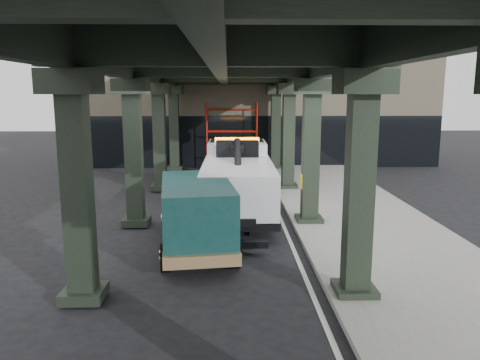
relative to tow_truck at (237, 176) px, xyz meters
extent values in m
plane|color=black|center=(-0.14, -4.02, -1.39)|extent=(90.00, 90.00, 0.00)
cube|color=gray|center=(4.36, -2.02, -1.31)|extent=(5.00, 40.00, 0.15)
cube|color=silver|center=(1.56, -2.02, -1.38)|extent=(0.12, 38.00, 0.01)
cube|color=black|center=(2.46, -8.02, 1.11)|extent=(0.55, 0.55, 5.00)
cube|color=black|center=(2.46, -8.02, 3.36)|extent=(1.10, 1.10, 0.50)
cube|color=black|center=(2.46, -8.02, -1.21)|extent=(0.90, 0.90, 0.24)
cube|color=black|center=(2.46, -2.02, 1.11)|extent=(0.55, 0.55, 5.00)
cube|color=black|center=(2.46, -2.02, 3.36)|extent=(1.10, 1.10, 0.50)
cube|color=black|center=(2.46, -2.02, -1.21)|extent=(0.90, 0.90, 0.24)
cube|color=black|center=(2.46, 3.98, 1.11)|extent=(0.55, 0.55, 5.00)
cube|color=black|center=(2.46, 3.98, 3.36)|extent=(1.10, 1.10, 0.50)
cube|color=black|center=(2.46, 3.98, -1.21)|extent=(0.90, 0.90, 0.24)
cube|color=black|center=(2.46, 9.98, 1.11)|extent=(0.55, 0.55, 5.00)
cube|color=black|center=(2.46, 9.98, 3.36)|extent=(1.10, 1.10, 0.50)
cube|color=black|center=(2.46, 9.98, -1.21)|extent=(0.90, 0.90, 0.24)
cube|color=black|center=(-3.54, -8.02, 1.11)|extent=(0.55, 0.55, 5.00)
cube|color=black|center=(-3.54, -8.02, 3.36)|extent=(1.10, 1.10, 0.50)
cube|color=black|center=(-3.54, -8.02, -1.21)|extent=(0.90, 0.90, 0.24)
cube|color=black|center=(-3.54, -2.02, 1.11)|extent=(0.55, 0.55, 5.00)
cube|color=black|center=(-3.54, -2.02, 3.36)|extent=(1.10, 1.10, 0.50)
cube|color=black|center=(-3.54, -2.02, -1.21)|extent=(0.90, 0.90, 0.24)
cube|color=black|center=(-3.54, 3.98, 1.11)|extent=(0.55, 0.55, 5.00)
cube|color=black|center=(-3.54, 3.98, 3.36)|extent=(1.10, 1.10, 0.50)
cube|color=black|center=(-3.54, 3.98, -1.21)|extent=(0.90, 0.90, 0.24)
cube|color=black|center=(-3.54, 9.98, 1.11)|extent=(0.55, 0.55, 5.00)
cube|color=black|center=(-3.54, 9.98, 3.36)|extent=(1.10, 1.10, 0.50)
cube|color=black|center=(-3.54, 9.98, -1.21)|extent=(0.90, 0.90, 0.24)
cube|color=black|center=(2.46, -2.02, 4.16)|extent=(0.35, 32.00, 1.10)
cube|color=black|center=(-3.54, -2.02, 4.16)|extent=(0.35, 32.00, 1.10)
cube|color=black|center=(-0.54, -2.02, 4.16)|extent=(0.35, 32.00, 1.10)
cube|color=black|center=(-0.54, -2.02, 4.86)|extent=(7.40, 32.00, 0.30)
cube|color=#C6B793|center=(1.86, 15.98, 2.61)|extent=(22.00, 10.00, 8.00)
cylinder|color=#B51D0E|center=(-1.64, 10.88, 0.61)|extent=(0.08, 0.08, 4.00)
cylinder|color=#B51D0E|center=(-1.64, 10.08, 0.61)|extent=(0.08, 0.08, 4.00)
cylinder|color=#B51D0E|center=(1.36, 10.88, 0.61)|extent=(0.08, 0.08, 4.00)
cylinder|color=#B51D0E|center=(1.36, 10.08, 0.61)|extent=(0.08, 0.08, 4.00)
cylinder|color=#B51D0E|center=(-0.14, 10.88, -0.39)|extent=(3.00, 0.08, 0.08)
cylinder|color=#B51D0E|center=(-0.14, 10.88, 0.91)|extent=(3.00, 0.08, 0.08)
cylinder|color=#B51D0E|center=(-0.14, 10.88, 2.21)|extent=(3.00, 0.08, 0.08)
cube|color=black|center=(-0.01, -0.53, -0.67)|extent=(1.11, 7.72, 0.26)
cube|color=white|center=(0.02, 2.09, 0.20)|extent=(2.44, 2.49, 1.85)
cube|color=white|center=(0.03, 3.17, -0.31)|extent=(2.42, 0.74, 0.93)
cube|color=black|center=(0.02, 2.34, 0.72)|extent=(2.28, 1.36, 0.87)
cube|color=white|center=(-0.02, -1.72, 0.00)|extent=(2.52, 5.17, 1.44)
cube|color=orange|center=(0.02, 1.88, 1.23)|extent=(1.85, 0.31, 0.16)
cube|color=black|center=(0.00, 0.34, 1.03)|extent=(1.65, 0.63, 0.62)
cylinder|color=black|center=(-0.02, -1.51, 0.77)|extent=(0.28, 3.60, 1.38)
cube|color=black|center=(-0.04, -4.34, -1.03)|extent=(0.32, 1.44, 0.19)
cube|color=black|center=(-0.05, -5.06, -1.08)|extent=(1.65, 0.27, 0.19)
cylinder|color=black|center=(-1.11, 2.41, -0.82)|extent=(0.37, 1.13, 1.13)
cylinder|color=silver|center=(-1.11, 2.41, -0.82)|extent=(0.41, 0.63, 0.62)
cylinder|color=black|center=(1.16, 2.38, -0.82)|extent=(0.37, 1.13, 1.13)
cylinder|color=silver|center=(1.16, 2.38, -0.82)|extent=(0.41, 0.63, 0.62)
cylinder|color=black|center=(-1.14, -0.99, -0.82)|extent=(0.37, 1.13, 1.13)
cylinder|color=silver|center=(-1.14, -0.99, -0.82)|extent=(0.41, 0.63, 0.62)
cylinder|color=black|center=(1.12, -1.01, -0.82)|extent=(0.37, 1.13, 1.13)
cylinder|color=silver|center=(1.12, -1.01, -0.82)|extent=(0.41, 0.63, 0.62)
cylinder|color=black|center=(-1.15, -2.32, -0.82)|extent=(0.37, 1.13, 1.13)
cylinder|color=silver|center=(-1.15, -2.32, -0.82)|extent=(0.41, 0.63, 0.62)
cylinder|color=black|center=(1.11, -2.35, -0.82)|extent=(0.37, 1.13, 1.13)
cylinder|color=silver|center=(1.11, -2.35, -0.82)|extent=(0.41, 0.63, 0.62)
cube|color=#103B3A|center=(-1.57, -2.43, -0.54)|extent=(1.95, 1.21, 0.81)
cube|color=#103B3A|center=(-1.26, -4.88, -0.18)|extent=(2.39, 4.25, 1.75)
cube|color=#95754B|center=(-1.30, -4.52, -0.90)|extent=(2.55, 5.23, 0.31)
cube|color=black|center=(-1.53, -2.79, 0.18)|extent=(1.78, 0.61, 0.75)
cube|color=black|center=(-1.29, -4.61, 0.27)|extent=(2.31, 3.45, 0.49)
cube|color=silver|center=(-1.63, -1.96, -0.90)|extent=(1.79, 0.34, 0.27)
cylinder|color=black|center=(-2.46, -2.59, -1.01)|extent=(0.35, 0.78, 0.75)
cylinder|color=silver|center=(-2.46, -2.59, -1.01)|extent=(0.34, 0.45, 0.41)
cylinder|color=black|center=(-0.68, -2.36, -1.01)|extent=(0.35, 0.78, 0.75)
cylinder|color=silver|center=(-0.68, -2.36, -1.01)|extent=(0.34, 0.45, 0.41)
cylinder|color=black|center=(-1.97, -6.33, -1.01)|extent=(0.35, 0.78, 0.75)
cylinder|color=silver|center=(-1.97, -6.33, -1.01)|extent=(0.34, 0.45, 0.41)
cylinder|color=black|center=(-0.19, -6.10, -1.01)|extent=(0.35, 0.78, 0.75)
cylinder|color=silver|center=(-0.19, -6.10, -1.01)|extent=(0.34, 0.45, 0.41)
camera|label=1|loc=(-0.34, -17.78, 3.11)|focal=35.00mm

